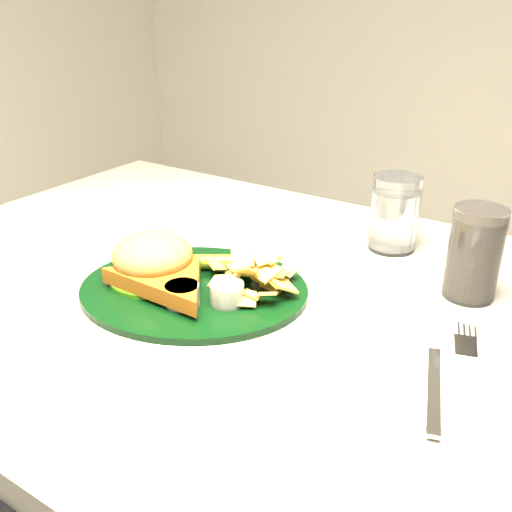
{
  "coord_description": "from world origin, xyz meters",
  "views": [
    {
      "loc": [
        0.39,
        -0.59,
        1.13
      ],
      "look_at": [
        0.0,
        0.01,
        0.8
      ],
      "focal_mm": 40.0,
      "sensor_mm": 36.0,
      "label": 1
    }
  ],
  "objects": [
    {
      "name": "table",
      "position": [
        0.0,
        0.0,
        0.38
      ],
      "size": [
        1.2,
        0.8,
        0.75
      ],
      "primitive_type": null,
      "color": "gray",
      "rests_on": "ground"
    },
    {
      "name": "dinner_plate",
      "position": [
        -0.06,
        -0.05,
        0.79
      ],
      "size": [
        0.4,
        0.37,
        0.07
      ],
      "primitive_type": null,
      "rotation": [
        0.0,
        0.0,
        0.42
      ],
      "color": "black",
      "rests_on": "table"
    },
    {
      "name": "water_glass",
      "position": [
        0.11,
        0.24,
        0.81
      ],
      "size": [
        0.1,
        0.1,
        0.12
      ],
      "primitive_type": "cylinder",
      "rotation": [
        0.0,
        0.0,
        0.42
      ],
      "color": "white",
      "rests_on": "table"
    },
    {
      "name": "cola_glass",
      "position": [
        0.26,
        0.15,
        0.81
      ],
      "size": [
        0.08,
        0.08,
        0.13
      ],
      "primitive_type": "cylinder",
      "rotation": [
        0.0,
        0.0,
        -0.17
      ],
      "color": "black",
      "rests_on": "table"
    },
    {
      "name": "fork_napkin",
      "position": [
        0.29,
        -0.08,
        0.76
      ],
      "size": [
        0.2,
        0.23,
        0.01
      ],
      "primitive_type": null,
      "rotation": [
        0.0,
        0.0,
        0.3
      ],
      "color": "white",
      "rests_on": "table"
    },
    {
      "name": "spoon",
      "position": [
        -0.12,
        -0.06,
        0.76
      ],
      "size": [
        0.06,
        0.16,
        0.01
      ],
      "primitive_type": null,
      "rotation": [
        0.0,
        0.0,
        0.11
      ],
      "color": "white",
      "rests_on": "table"
    },
    {
      "name": "ramekin",
      "position": [
        -0.31,
        0.06,
        0.77
      ],
      "size": [
        0.05,
        0.05,
        0.03
      ],
      "primitive_type": "cylinder",
      "rotation": [
        0.0,
        0.0,
        0.23
      ],
      "color": "white",
      "rests_on": "table"
    }
  ]
}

